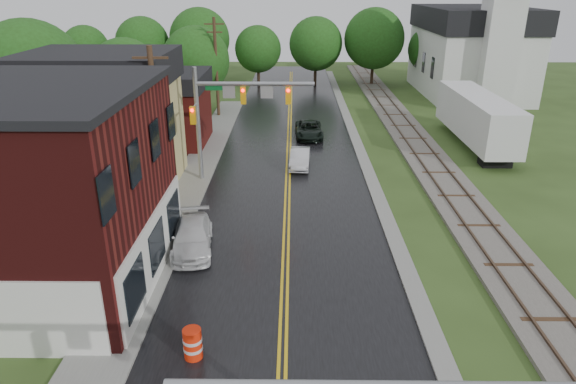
{
  "coord_description": "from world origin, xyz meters",
  "views": [
    {
      "loc": [
        0.34,
        -4.04,
        11.9
      ],
      "look_at": [
        0.12,
        16.41,
        3.5
      ],
      "focal_mm": 32.0,
      "sensor_mm": 36.0,
      "label": 1
    }
  ],
  "objects_px": {
    "sedan_silver": "(300,158)",
    "tree_left_e": "(198,62)",
    "semi_trailer": "(477,117)",
    "pickup_white": "(192,237)",
    "tree_left_b": "(33,77)",
    "traffic_signal_far": "(231,104)",
    "utility_pole_c": "(216,66)",
    "tree_left_c": "(127,76)",
    "suv_dark": "(309,130)",
    "church": "(475,42)",
    "construction_barrel": "(193,344)",
    "utility_pole_b": "(157,130)"
  },
  "relations": [
    {
      "from": "sedan_silver",
      "to": "tree_left_e",
      "type": "bearing_deg",
      "value": 123.8
    },
    {
      "from": "sedan_silver",
      "to": "semi_trailer",
      "type": "height_order",
      "value": "semi_trailer"
    },
    {
      "from": "pickup_white",
      "to": "semi_trailer",
      "type": "distance_m",
      "value": 25.42
    },
    {
      "from": "tree_left_e",
      "to": "sedan_silver",
      "type": "xyz_separation_m",
      "value": [
        9.65,
        -16.36,
        -4.2
      ]
    },
    {
      "from": "tree_left_b",
      "to": "traffic_signal_far",
      "type": "bearing_deg",
      "value": -18.81
    },
    {
      "from": "utility_pole_c",
      "to": "tree_left_c",
      "type": "height_order",
      "value": "utility_pole_c"
    },
    {
      "from": "traffic_signal_far",
      "to": "semi_trailer",
      "type": "height_order",
      "value": "traffic_signal_far"
    },
    {
      "from": "tree_left_c",
      "to": "tree_left_e",
      "type": "bearing_deg",
      "value": 50.19
    },
    {
      "from": "tree_left_e",
      "to": "suv_dark",
      "type": "relative_size",
      "value": 1.75
    },
    {
      "from": "tree_left_c",
      "to": "pickup_white",
      "type": "height_order",
      "value": "tree_left_c"
    },
    {
      "from": "church",
      "to": "tree_left_e",
      "type": "bearing_deg",
      "value": -164.8
    },
    {
      "from": "construction_barrel",
      "to": "pickup_white",
      "type": "bearing_deg",
      "value": 100.5
    },
    {
      "from": "utility_pole_b",
      "to": "tree_left_c",
      "type": "relative_size",
      "value": 1.18
    },
    {
      "from": "sedan_silver",
      "to": "construction_barrel",
      "type": "height_order",
      "value": "sedan_silver"
    },
    {
      "from": "church",
      "to": "tree_left_b",
      "type": "distance_m",
      "value": 43.7
    },
    {
      "from": "church",
      "to": "suv_dark",
      "type": "distance_m",
      "value": 25.52
    },
    {
      "from": "utility_pole_c",
      "to": "tree_left_e",
      "type": "height_order",
      "value": "utility_pole_c"
    },
    {
      "from": "tree_left_e",
      "to": "construction_barrel",
      "type": "relative_size",
      "value": 7.19
    },
    {
      "from": "church",
      "to": "suv_dark",
      "type": "bearing_deg",
      "value": -137.35
    },
    {
      "from": "tree_left_b",
      "to": "sedan_silver",
      "type": "relative_size",
      "value": 2.58
    },
    {
      "from": "semi_trailer",
      "to": "utility_pole_c",
      "type": "bearing_deg",
      "value": 156.09
    },
    {
      "from": "church",
      "to": "semi_trailer",
      "type": "bearing_deg",
      "value": -106.29
    },
    {
      "from": "traffic_signal_far",
      "to": "construction_barrel",
      "type": "relative_size",
      "value": 6.47
    },
    {
      "from": "utility_pole_c",
      "to": "pickup_white",
      "type": "relative_size",
      "value": 2.0
    },
    {
      "from": "traffic_signal_far",
      "to": "suv_dark",
      "type": "relative_size",
      "value": 1.58
    },
    {
      "from": "utility_pole_b",
      "to": "tree_left_e",
      "type": "xyz_separation_m",
      "value": [
        -2.05,
        23.9,
        0.09
      ]
    },
    {
      "from": "semi_trailer",
      "to": "church",
      "type": "bearing_deg",
      "value": 73.71
    },
    {
      "from": "traffic_signal_far",
      "to": "tree_left_b",
      "type": "relative_size",
      "value": 0.76
    },
    {
      "from": "sedan_silver",
      "to": "utility_pole_c",
      "type": "bearing_deg",
      "value": 120.99
    },
    {
      "from": "traffic_signal_far",
      "to": "suv_dark",
      "type": "distance_m",
      "value": 11.86
    },
    {
      "from": "tree_left_b",
      "to": "tree_left_c",
      "type": "bearing_deg",
      "value": 63.44
    },
    {
      "from": "tree_left_b",
      "to": "construction_barrel",
      "type": "xyz_separation_m",
      "value": [
        14.81,
        -21.9,
        -5.15
      ]
    },
    {
      "from": "pickup_white",
      "to": "utility_pole_b",
      "type": "bearing_deg",
      "value": 111.09
    },
    {
      "from": "tree_left_b",
      "to": "tree_left_c",
      "type": "height_order",
      "value": "tree_left_b"
    },
    {
      "from": "traffic_signal_far",
      "to": "utility_pole_c",
      "type": "distance_m",
      "value": 17.33
    },
    {
      "from": "suv_dark",
      "to": "pickup_white",
      "type": "height_order",
      "value": "pickup_white"
    },
    {
      "from": "utility_pole_c",
      "to": "semi_trailer",
      "type": "bearing_deg",
      "value": -23.91
    },
    {
      "from": "church",
      "to": "tree_left_c",
      "type": "distance_m",
      "value": 36.59
    },
    {
      "from": "sedan_silver",
      "to": "semi_trailer",
      "type": "bearing_deg",
      "value": 23.67
    },
    {
      "from": "utility_pole_c",
      "to": "construction_barrel",
      "type": "height_order",
      "value": "utility_pole_c"
    },
    {
      "from": "utility_pole_b",
      "to": "sedan_silver",
      "type": "relative_size",
      "value": 2.4
    },
    {
      "from": "church",
      "to": "utility_pole_c",
      "type": "distance_m",
      "value": 28.54
    },
    {
      "from": "tree_left_e",
      "to": "semi_trailer",
      "type": "height_order",
      "value": "tree_left_e"
    },
    {
      "from": "tree_left_c",
      "to": "church",
      "type": "bearing_deg",
      "value": 22.24
    },
    {
      "from": "church",
      "to": "traffic_signal_far",
      "type": "bearing_deg",
      "value": -131.27
    },
    {
      "from": "utility_pole_b",
      "to": "utility_pole_c",
      "type": "bearing_deg",
      "value": 90.0
    },
    {
      "from": "semi_trailer",
      "to": "construction_barrel",
      "type": "relative_size",
      "value": 11.12
    },
    {
      "from": "utility_pole_c",
      "to": "tree_left_b",
      "type": "relative_size",
      "value": 0.93
    },
    {
      "from": "utility_pole_b",
      "to": "tree_left_e",
      "type": "height_order",
      "value": "utility_pole_b"
    },
    {
      "from": "traffic_signal_far",
      "to": "semi_trailer",
      "type": "relative_size",
      "value": 0.58
    }
  ]
}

